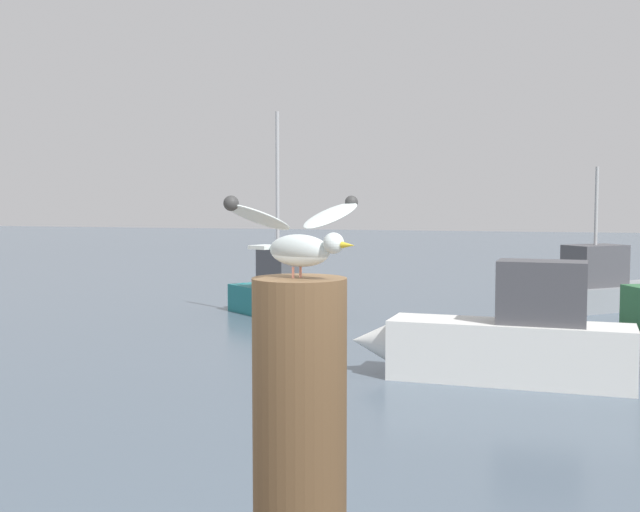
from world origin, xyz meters
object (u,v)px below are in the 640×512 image
object	(u,v)px
seagull	(300,237)
boat_white	(497,340)
mooring_post	(300,457)
boat_grey	(632,289)
boat_teal	(270,292)

from	to	relation	value
seagull	boat_white	bearing A→B (deg)	88.75
mooring_post	boat_white	size ratio (longest dim) A/B	0.28
boat_white	boat_grey	xyz separation A→B (m)	(2.82, 8.94, -0.17)
seagull	mooring_post	bearing A→B (deg)	156.70
mooring_post	boat_teal	size ratio (longest dim) A/B	0.25
boat_white	boat_teal	bearing A→B (deg)	134.99
boat_teal	mooring_post	bearing A→B (deg)	-71.27
boat_white	seagull	bearing A→B (deg)	-91.25
seagull	boat_white	world-z (taller)	seagull
mooring_post	boat_grey	world-z (taller)	boat_grey
boat_grey	boat_teal	bearing A→B (deg)	-154.78
seagull	boat_white	size ratio (longest dim) A/B	0.14
boat_teal	boat_white	bearing A→B (deg)	-45.01
seagull	boat_white	distance (m)	9.67
seagull	boat_grey	xyz separation A→B (m)	(3.03, 18.41, -2.12)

